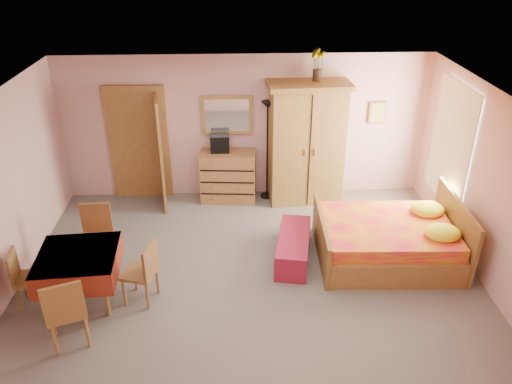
{
  "coord_description": "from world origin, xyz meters",
  "views": [
    {
      "loc": [
        -0.17,
        -5.91,
        4.42
      ],
      "look_at": [
        0.1,
        0.3,
        1.15
      ],
      "focal_mm": 35.0,
      "sensor_mm": 36.0,
      "label": 1
    }
  ],
  "objects_px": {
    "wall_mirror": "(227,115)",
    "stereo": "(220,143)",
    "wardrobe": "(306,144)",
    "chair_south": "(66,309)",
    "bench": "(293,247)",
    "chair_west": "(30,277)",
    "sunflower_vase": "(318,65)",
    "chair_east": "(139,272)",
    "chair_north": "(96,239)",
    "floor_lamp": "(267,151)",
    "dining_table": "(81,277)",
    "chest_of_drawers": "(228,176)",
    "bed": "(388,230)"
  },
  "relations": [
    {
      "from": "wall_mirror",
      "to": "stereo",
      "type": "height_order",
      "value": "wall_mirror"
    },
    {
      "from": "wardrobe",
      "to": "chair_south",
      "type": "relative_size",
      "value": 2.22
    },
    {
      "from": "stereo",
      "to": "bench",
      "type": "xyz_separation_m",
      "value": [
        1.11,
        -2.01,
        -0.88
      ]
    },
    {
      "from": "wardrobe",
      "to": "chair_west",
      "type": "height_order",
      "value": "wardrobe"
    },
    {
      "from": "wardrobe",
      "to": "bench",
      "type": "xyz_separation_m",
      "value": [
        -0.41,
        -1.91,
        -0.89
      ]
    },
    {
      "from": "sunflower_vase",
      "to": "chair_east",
      "type": "relative_size",
      "value": 0.59
    },
    {
      "from": "chair_south",
      "to": "chair_north",
      "type": "relative_size",
      "value": 1.04
    },
    {
      "from": "stereo",
      "to": "sunflower_vase",
      "type": "relative_size",
      "value": 0.62
    },
    {
      "from": "chair_south",
      "to": "floor_lamp",
      "type": "bearing_deg",
      "value": 34.03
    },
    {
      "from": "wall_mirror",
      "to": "dining_table",
      "type": "distance_m",
      "value": 3.73
    },
    {
      "from": "sunflower_vase",
      "to": "chair_east",
      "type": "distance_m",
      "value": 4.38
    },
    {
      "from": "chest_of_drawers",
      "to": "floor_lamp",
      "type": "distance_m",
      "value": 0.84
    },
    {
      "from": "dining_table",
      "to": "chair_south",
      "type": "height_order",
      "value": "chair_south"
    },
    {
      "from": "floor_lamp",
      "to": "dining_table",
      "type": "bearing_deg",
      "value": -133.0
    },
    {
      "from": "wall_mirror",
      "to": "chair_east",
      "type": "distance_m",
      "value": 3.4
    },
    {
      "from": "sunflower_vase",
      "to": "stereo",
      "type": "bearing_deg",
      "value": 179.34
    },
    {
      "from": "floor_lamp",
      "to": "chair_south",
      "type": "xyz_separation_m",
      "value": [
        -2.59,
        -3.6,
        -0.43
      ]
    },
    {
      "from": "wall_mirror",
      "to": "wardrobe",
      "type": "height_order",
      "value": "wardrobe"
    },
    {
      "from": "sunflower_vase",
      "to": "chair_west",
      "type": "bearing_deg",
      "value": -145.19
    },
    {
      "from": "stereo",
      "to": "chair_west",
      "type": "bearing_deg",
      "value": -130.37
    },
    {
      "from": "sunflower_vase",
      "to": "chair_south",
      "type": "distance_m",
      "value": 5.31
    },
    {
      "from": "sunflower_vase",
      "to": "dining_table",
      "type": "xyz_separation_m",
      "value": [
        -3.45,
        -2.8,
        -2.09
      ]
    },
    {
      "from": "stereo",
      "to": "chair_south",
      "type": "relative_size",
      "value": 0.33
    },
    {
      "from": "floor_lamp",
      "to": "chair_west",
      "type": "height_order",
      "value": "floor_lamp"
    },
    {
      "from": "floor_lamp",
      "to": "chair_west",
      "type": "xyz_separation_m",
      "value": [
        -3.27,
        -2.86,
        -0.51
      ]
    },
    {
      "from": "bed",
      "to": "sunflower_vase",
      "type": "bearing_deg",
      "value": 115.08
    },
    {
      "from": "dining_table",
      "to": "chair_west",
      "type": "distance_m",
      "value": 0.64
    },
    {
      "from": "wall_mirror",
      "to": "chair_west",
      "type": "relative_size",
      "value": 1.08
    },
    {
      "from": "stereo",
      "to": "floor_lamp",
      "type": "relative_size",
      "value": 0.18
    },
    {
      "from": "bed",
      "to": "chair_east",
      "type": "xyz_separation_m",
      "value": [
        -3.54,
        -0.83,
        -0.03
      ]
    },
    {
      "from": "chest_of_drawers",
      "to": "chair_north",
      "type": "xyz_separation_m",
      "value": [
        -1.89,
        -2.01,
        0.01
      ]
    },
    {
      "from": "sunflower_vase",
      "to": "chest_of_drawers",
      "type": "bearing_deg",
      "value": -178.48
    },
    {
      "from": "floor_lamp",
      "to": "wall_mirror",
      "type": "bearing_deg",
      "value": 168.3
    },
    {
      "from": "chair_south",
      "to": "bed",
      "type": "bearing_deg",
      "value": 0.01
    },
    {
      "from": "chair_north",
      "to": "chair_east",
      "type": "bearing_deg",
      "value": 129.92
    },
    {
      "from": "sunflower_vase",
      "to": "chair_north",
      "type": "height_order",
      "value": "sunflower_vase"
    },
    {
      "from": "wall_mirror",
      "to": "bed",
      "type": "height_order",
      "value": "wall_mirror"
    },
    {
      "from": "bed",
      "to": "chair_west",
      "type": "relative_size",
      "value": 2.52
    },
    {
      "from": "wall_mirror",
      "to": "sunflower_vase",
      "type": "distance_m",
      "value": 1.78
    },
    {
      "from": "bench",
      "to": "chair_north",
      "type": "xyz_separation_m",
      "value": [
        -2.87,
        -0.05,
        0.27
      ]
    },
    {
      "from": "chest_of_drawers",
      "to": "chair_west",
      "type": "relative_size",
      "value": 1.2
    },
    {
      "from": "dining_table",
      "to": "chair_east",
      "type": "relative_size",
      "value": 1.13
    },
    {
      "from": "wall_mirror",
      "to": "chair_west",
      "type": "bearing_deg",
      "value": -130.15
    },
    {
      "from": "wall_mirror",
      "to": "chair_north",
      "type": "distance_m",
      "value": 3.11
    },
    {
      "from": "floor_lamp",
      "to": "sunflower_vase",
      "type": "height_order",
      "value": "sunflower_vase"
    },
    {
      "from": "sunflower_vase",
      "to": "chair_north",
      "type": "bearing_deg",
      "value": -149.07
    },
    {
      "from": "wall_mirror",
      "to": "bench",
      "type": "distance_m",
      "value": 2.73
    },
    {
      "from": "dining_table",
      "to": "stereo",
      "type": "bearing_deg",
      "value": 57.56
    },
    {
      "from": "chest_of_drawers",
      "to": "chair_south",
      "type": "distance_m",
      "value": 4.01
    },
    {
      "from": "bench",
      "to": "wardrobe",
      "type": "bearing_deg",
      "value": 77.99
    }
  ]
}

